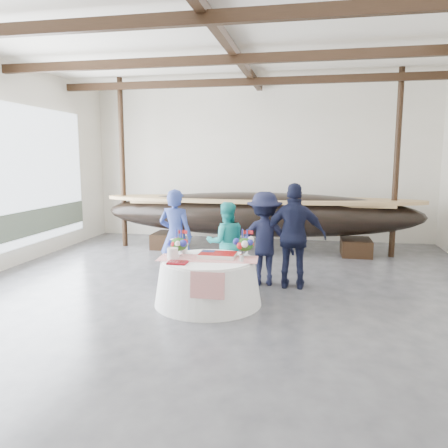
# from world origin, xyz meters

# --- Properties ---
(floor) EXTENTS (10.00, 12.00, 0.01)m
(floor) POSITION_xyz_m (0.00, 0.00, 0.00)
(floor) COLOR #3D3D42
(floor) RESTS_ON ground
(wall_back) EXTENTS (10.00, 0.02, 4.50)m
(wall_back) POSITION_xyz_m (0.00, 6.00, 2.25)
(wall_back) COLOR silver
(wall_back) RESTS_ON ground
(ceiling) EXTENTS (10.00, 12.00, 0.01)m
(ceiling) POSITION_xyz_m (0.00, 0.00, 4.50)
(ceiling) COLOR white
(ceiling) RESTS_ON wall_back
(pavilion_structure) EXTENTS (9.80, 11.76, 4.50)m
(pavilion_structure) POSITION_xyz_m (0.00, 0.73, 4.00)
(pavilion_structure) COLOR black
(pavilion_structure) RESTS_ON ground
(longboat_display) EXTENTS (8.20, 1.64, 1.54)m
(longboat_display) POSITION_xyz_m (0.19, 4.16, 0.98)
(longboat_display) COLOR black
(longboat_display) RESTS_ON ground
(banquet_table) EXTENTS (1.78, 1.78, 0.77)m
(banquet_table) POSITION_xyz_m (-0.15, -0.09, 0.38)
(banquet_table) COLOR white
(banquet_table) RESTS_ON ground
(tabletop_items) EXTENTS (1.68, 0.98, 0.40)m
(tabletop_items) POSITION_xyz_m (-0.18, 0.06, 0.91)
(tabletop_items) COLOR red
(tabletop_items) RESTS_ON banquet_table
(guest_woman_blue) EXTENTS (0.72, 0.52, 1.83)m
(guest_woman_blue) POSITION_xyz_m (-1.05, 1.00, 0.92)
(guest_woman_blue) COLOR navy
(guest_woman_blue) RESTS_ON ground
(guest_woman_teal) EXTENTS (0.91, 0.80, 1.58)m
(guest_woman_teal) POSITION_xyz_m (-0.09, 1.21, 0.79)
(guest_woman_teal) COLOR #20AAA6
(guest_woman_teal) RESTS_ON ground
(guest_man_left) EXTENTS (1.24, 0.83, 1.79)m
(guest_man_left) POSITION_xyz_m (0.65, 1.21, 0.89)
(guest_man_left) COLOR black
(guest_man_left) RESTS_ON ground
(guest_man_right) EXTENTS (1.16, 0.49, 1.96)m
(guest_man_right) POSITION_xyz_m (1.22, 1.07, 0.98)
(guest_man_right) COLOR black
(guest_man_right) RESTS_ON ground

